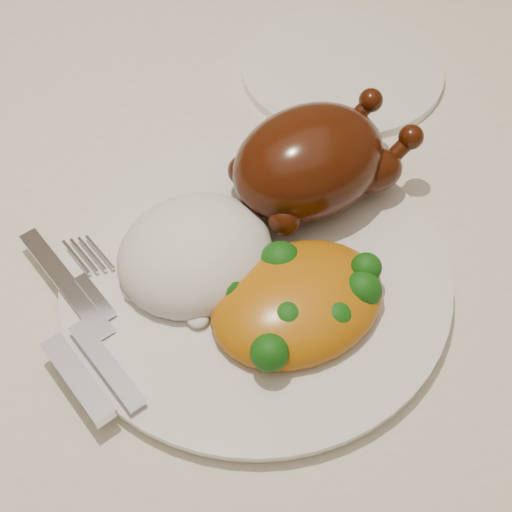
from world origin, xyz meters
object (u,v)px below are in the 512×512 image
object	(u,v)px
dining_table	(124,281)
dinner_plate	(256,276)
side_plate	(342,69)
roast_chicken	(313,160)

from	to	relation	value
dining_table	dinner_plate	bearing A→B (deg)	-44.63
side_plate	roast_chicken	size ratio (longest dim) A/B	1.18
dinner_plate	side_plate	bearing A→B (deg)	56.07
dining_table	side_plate	xyz separation A→B (m)	(0.26, 0.13, 0.11)
dinner_plate	dining_table	bearing A→B (deg)	135.37
dinner_plate	roast_chicken	bearing A→B (deg)	45.28
dining_table	dinner_plate	distance (m)	0.19
dinner_plate	side_plate	size ratio (longest dim) A/B	1.47
dining_table	dinner_plate	size ratio (longest dim) A/B	5.18
dining_table	roast_chicken	size ratio (longest dim) A/B	8.94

